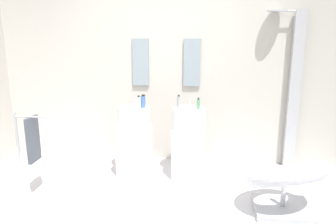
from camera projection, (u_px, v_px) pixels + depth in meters
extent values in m
cube|color=silver|center=(146.00, 221.00, 3.18)|extent=(4.80, 3.60, 0.04)
cube|color=beige|center=(167.00, 68.00, 4.47)|extent=(4.80, 0.10, 2.60)
cube|color=white|center=(135.00, 150.00, 4.21)|extent=(0.40, 0.40, 0.61)
cylinder|color=white|center=(134.00, 117.00, 4.11)|extent=(0.41, 0.41, 0.26)
cylinder|color=#B7BABF|center=(136.00, 101.00, 4.17)|extent=(0.02, 0.02, 0.10)
cube|color=white|center=(189.00, 152.00, 4.13)|extent=(0.40, 0.40, 0.61)
cylinder|color=white|center=(189.00, 119.00, 4.03)|extent=(0.41, 0.41, 0.26)
cylinder|color=#B7BABF|center=(190.00, 102.00, 4.09)|extent=(0.02, 0.02, 0.10)
cube|color=#8C9EA8|center=(141.00, 62.00, 4.42)|extent=(0.22, 0.03, 0.62)
cube|color=#8C9EA8|center=(192.00, 63.00, 4.34)|extent=(0.22, 0.03, 0.62)
cube|color=#B7BABF|center=(294.00, 92.00, 4.22)|extent=(0.14, 0.08, 2.05)
cylinder|color=#B7BABF|center=(289.00, 11.00, 3.98)|extent=(0.30, 0.02, 0.02)
cylinder|color=#B7BABF|center=(277.00, 11.00, 3.97)|extent=(0.24, 0.24, 0.02)
cube|color=#B7BABF|center=(282.00, 208.00, 3.32)|extent=(0.56, 0.50, 0.06)
cylinder|color=#B7BABF|center=(283.00, 193.00, 3.28)|extent=(0.05, 0.05, 0.34)
torus|color=silver|center=(285.00, 175.00, 3.23)|extent=(1.04, 1.04, 0.49)
cylinder|color=#B7BABF|center=(19.00, 154.00, 3.59)|extent=(0.03, 0.03, 0.95)
cylinder|color=#B7BABF|center=(31.00, 117.00, 3.47)|extent=(0.36, 0.02, 0.02)
cube|color=#4C515B|center=(33.00, 139.00, 3.52)|extent=(0.04, 0.22, 0.50)
cylinder|color=silver|center=(139.00, 103.00, 3.95)|extent=(0.04, 0.04, 0.14)
cylinder|color=black|center=(139.00, 96.00, 3.93)|extent=(0.02, 0.02, 0.02)
cylinder|color=#59996B|center=(198.00, 104.00, 3.95)|extent=(0.04, 0.04, 0.12)
cylinder|color=black|center=(198.00, 99.00, 3.93)|extent=(0.02, 0.02, 0.02)
cylinder|color=white|center=(144.00, 101.00, 4.08)|extent=(0.04, 0.04, 0.13)
cylinder|color=black|center=(144.00, 95.00, 4.06)|extent=(0.02, 0.02, 0.02)
cylinder|color=#99999E|center=(179.00, 102.00, 4.05)|extent=(0.04, 0.04, 0.14)
cylinder|color=black|center=(179.00, 96.00, 4.03)|extent=(0.02, 0.02, 0.02)
cylinder|color=#4C72B7|center=(143.00, 102.00, 4.02)|extent=(0.06, 0.06, 0.14)
cylinder|color=black|center=(143.00, 95.00, 4.00)|extent=(0.03, 0.03, 0.02)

